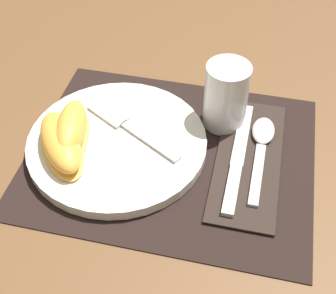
% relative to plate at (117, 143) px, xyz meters
% --- Properties ---
extents(ground_plane, '(3.00, 3.00, 0.00)m').
position_rel_plate_xyz_m(ground_plane, '(0.08, 0.01, -0.01)').
color(ground_plane, brown).
extents(placemat, '(0.41, 0.33, 0.00)m').
position_rel_plate_xyz_m(placemat, '(0.08, 0.01, -0.01)').
color(placemat, black).
rests_on(placemat, ground_plane).
extents(plate, '(0.26, 0.26, 0.02)m').
position_rel_plate_xyz_m(plate, '(0.00, 0.00, 0.00)').
color(plate, white).
rests_on(plate, placemat).
extents(juice_glass, '(0.07, 0.07, 0.10)m').
position_rel_plate_xyz_m(juice_glass, '(0.14, 0.09, 0.04)').
color(juice_glass, silver).
rests_on(juice_glass, placemat).
extents(napkin, '(0.09, 0.25, 0.00)m').
position_rel_plate_xyz_m(napkin, '(0.19, 0.02, -0.01)').
color(napkin, '#2D231E').
rests_on(napkin, placemat).
extents(knife, '(0.02, 0.22, 0.01)m').
position_rel_plate_xyz_m(knife, '(0.18, 0.01, -0.00)').
color(knife, '#BCBCC1').
rests_on(knife, napkin).
extents(spoon, '(0.03, 0.17, 0.01)m').
position_rel_plate_xyz_m(spoon, '(0.21, 0.05, -0.00)').
color(spoon, '#BCBCC1').
rests_on(spoon, napkin).
extents(fork, '(0.16, 0.11, 0.00)m').
position_rel_plate_xyz_m(fork, '(0.01, 0.03, 0.01)').
color(fork, '#BCBCC1').
rests_on(fork, plate).
extents(citrus_wedge_0, '(0.07, 0.12, 0.05)m').
position_rel_plate_xyz_m(citrus_wedge_0, '(-0.06, -0.02, 0.03)').
color(citrus_wedge_0, '#F7C656').
rests_on(citrus_wedge_0, plate).
extents(citrus_wedge_1, '(0.12, 0.14, 0.04)m').
position_rel_plate_xyz_m(citrus_wedge_1, '(-0.07, -0.04, 0.02)').
color(citrus_wedge_1, '#F7C656').
rests_on(citrus_wedge_1, plate).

